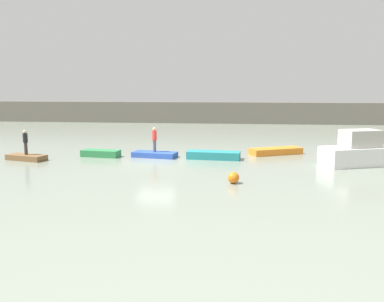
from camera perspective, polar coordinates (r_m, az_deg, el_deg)
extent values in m
plane|color=gray|center=(27.93, -5.09, -1.46)|extent=(120.00, 120.00, 0.00)
cube|color=#666056|center=(56.48, 0.71, 5.36)|extent=(80.00, 1.20, 2.88)
cube|color=white|center=(28.78, 22.77, -0.62)|extent=(5.89, 3.78, 1.19)
cube|color=#B2ADA3|center=(28.42, 22.36, 1.63)|extent=(2.70, 2.22, 1.10)
cube|color=brown|center=(30.52, -22.01, -0.83)|extent=(2.99, 1.78, 0.38)
cube|color=#2D7F47|center=(30.41, -12.56, -0.32)|extent=(2.85, 1.36, 0.48)
cube|color=#2B4CAD|center=(29.62, -5.20, -0.49)|extent=(3.33, 1.82, 0.38)
cube|color=teal|center=(28.78, 3.01, -0.58)|extent=(3.78, 1.52, 0.54)
cube|color=orange|center=(31.37, 11.56, -0.01)|extent=(4.11, 2.84, 0.47)
cylinder|color=#38332D|center=(30.43, -22.08, 0.32)|extent=(0.22, 0.22, 0.85)
cylinder|color=black|center=(30.34, -22.16, 1.70)|extent=(0.32, 0.32, 0.62)
sphere|color=beige|center=(30.29, -22.21, 2.50)|extent=(0.24, 0.24, 0.24)
cylinder|color=#4C4C56|center=(29.53, -5.22, 0.67)|extent=(0.22, 0.22, 0.84)
cylinder|color=red|center=(29.43, -5.24, 2.15)|extent=(0.32, 0.32, 0.69)
sphere|color=tan|center=(29.38, -5.25, 3.06)|extent=(0.24, 0.24, 0.24)
sphere|color=orange|center=(21.68, 5.78, -3.71)|extent=(0.61, 0.61, 0.61)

